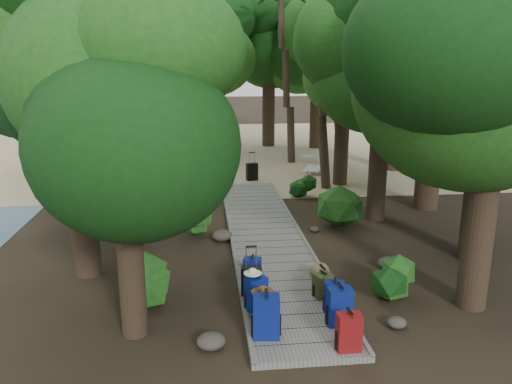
{
  "coord_description": "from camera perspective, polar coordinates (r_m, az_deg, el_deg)",
  "views": [
    {
      "loc": [
        -1.67,
        -11.83,
        4.7
      ],
      "look_at": [
        -0.15,
        2.28,
        1.0
      ],
      "focal_mm": 35.0,
      "sensor_mm": 36.0,
      "label": 1
    }
  ],
  "objects": [
    {
      "name": "shrub_right_a",
      "position": [
        10.67,
        15.56,
        -9.71
      ],
      "size": [
        0.89,
        0.89,
        0.8
      ],
      "primitive_type": null,
      "color": "#184B16",
      "rests_on": "ground"
    },
    {
      "name": "tree_left_c",
      "position": [
        15.61,
        -15.48,
        12.78
      ],
      "size": [
        4.99,
        4.99,
        8.68
      ],
      "primitive_type": null,
      "color": "black",
      "rests_on": "ground"
    },
    {
      "name": "shrub_left_b",
      "position": [
        13.99,
        -6.37,
        -3.15
      ],
      "size": [
        1.01,
        1.01,
        0.91
      ],
      "primitive_type": null,
      "color": "#184B16",
      "rests_on": "ground"
    },
    {
      "name": "shrub_left_a",
      "position": [
        10.24,
        -11.89,
        -9.94
      ],
      "size": [
        1.11,
        1.11,
        1.0
      ],
      "primitive_type": null,
      "color": "#184B16",
      "rests_on": "ground"
    },
    {
      "name": "tree_right_f",
      "position": [
        22.86,
        16.38,
        16.14
      ],
      "size": [
        6.2,
        6.2,
        11.07
      ],
      "primitive_type": null,
      "color": "black",
      "rests_on": "ground"
    },
    {
      "name": "lone_suitcase_on_sand",
      "position": [
        20.38,
        -0.47,
        2.34
      ],
      "size": [
        0.5,
        0.36,
        0.7
      ],
      "primitive_type": null,
      "rotation": [
        0.0,
        0.0,
        0.26
      ],
      "color": "black",
      "rests_on": "sand_beach"
    },
    {
      "name": "palm_right_b",
      "position": [
        23.28,
        10.0,
        14.36
      ],
      "size": [
        4.85,
        4.85,
        9.37
      ],
      "primitive_type": null,
      "color": "#113D13",
      "rests_on": "ground"
    },
    {
      "name": "tree_back_c",
      "position": [
        28.14,
        6.94,
        13.67
      ],
      "size": [
        4.76,
        4.76,
        8.57
      ],
      "primitive_type": null,
      "color": "black",
      "rests_on": "ground"
    },
    {
      "name": "rock_right_c",
      "position": [
        14.39,
        6.66,
        -4.23
      ],
      "size": [
        0.28,
        0.25,
        0.15
      ],
      "primitive_type": null,
      "color": "#4C473F",
      "rests_on": "ground"
    },
    {
      "name": "backpack_left_d",
      "position": [
        10.87,
        -0.44,
        -8.69
      ],
      "size": [
        0.43,
        0.36,
        0.56
      ],
      "primitive_type": null,
      "rotation": [
        0.0,
        0.0,
        -0.29
      ],
      "color": "navy",
      "rests_on": "boardwalk"
    },
    {
      "name": "sand_beach",
      "position": [
        28.28,
        -2.7,
        5.05
      ],
      "size": [
        40.0,
        22.0,
        0.02
      ],
      "primitive_type": "cube",
      "color": "tan",
      "rests_on": "ground"
    },
    {
      "name": "shrub_right_b",
      "position": [
        14.86,
        9.49,
        -1.43
      ],
      "size": [
        1.44,
        1.44,
        1.29
      ],
      "primitive_type": null,
      "color": "#184B16",
      "rests_on": "ground"
    },
    {
      "name": "rock_left_b",
      "position": [
        10.51,
        -12.4,
        -11.68
      ],
      "size": [
        0.38,
        0.34,
        0.21
      ],
      "primitive_type": null,
      "color": "#4C473F",
      "rests_on": "ground"
    },
    {
      "name": "hat_white",
      "position": [
        9.51,
        -0.38,
        -8.97
      ],
      "size": [
        0.34,
        0.34,
        0.11
      ],
      "primitive_type": null,
      "color": "silver",
      "rests_on": "backpack_left_c"
    },
    {
      "name": "backpack_right_d",
      "position": [
        10.27,
        7.63,
        -10.36
      ],
      "size": [
        0.42,
        0.36,
        0.53
      ],
      "primitive_type": null,
      "rotation": [
        0.0,
        0.0,
        0.35
      ],
      "color": "#333916",
      "rests_on": "boardwalk"
    },
    {
      "name": "sun_lounger",
      "position": [
        21.87,
        6.58,
        3.06
      ],
      "size": [
        1.47,
        2.18,
        0.67
      ],
      "primitive_type": null,
      "rotation": [
        0.0,
        0.0,
        -0.42
      ],
      "color": "silver",
      "rests_on": "sand_beach"
    },
    {
      "name": "tree_left_b",
      "position": [
        11.27,
        -20.37,
        11.69
      ],
      "size": [
        4.78,
        4.78,
        8.6
      ],
      "primitive_type": null,
      "color": "black",
      "rests_on": "ground"
    },
    {
      "name": "shrub_left_c",
      "position": [
        16.44,
        -9.85,
        -0.21
      ],
      "size": [
        1.24,
        1.24,
        1.11
      ],
      "primitive_type": null,
      "color": "#184B16",
      "rests_on": "ground"
    },
    {
      "name": "ground",
      "position": [
        12.84,
        1.75,
        -6.86
      ],
      "size": [
        120.0,
        120.0,
        0.0
      ],
      "primitive_type": "plane",
      "color": "#322619",
      "rests_on": "ground"
    },
    {
      "name": "backpack_right_b",
      "position": [
        9.26,
        9.52,
        -12.54
      ],
      "size": [
        0.44,
        0.32,
        0.77
      ],
      "primitive_type": null,
      "rotation": [
        0.0,
        0.0,
        0.05
      ],
      "color": "navy",
      "rests_on": "boardwalk"
    },
    {
      "name": "shrub_right_c",
      "position": [
        17.88,
        5.51,
        0.58
      ],
      "size": [
        0.86,
        0.86,
        0.77
      ],
      "primitive_type": null,
      "color": "#184B16",
      "rests_on": "ground"
    },
    {
      "name": "tree_right_d",
      "position": [
        16.93,
        20.33,
        16.66
      ],
      "size": [
        6.07,
        6.07,
        11.12
      ],
      "primitive_type": null,
      "color": "black",
      "rests_on": "ground"
    },
    {
      "name": "backpack_right_c",
      "position": [
        9.75,
        8.93,
        -11.51
      ],
      "size": [
        0.43,
        0.36,
        0.64
      ],
      "primitive_type": null,
      "rotation": [
        0.0,
        0.0,
        -0.28
      ],
      "color": "navy",
      "rests_on": "boardwalk"
    },
    {
      "name": "tree_right_c",
      "position": [
        15.17,
        14.31,
        11.47
      ],
      "size": [
        4.61,
        4.61,
        7.97
      ],
      "primitive_type": null,
      "color": "black",
      "rests_on": "ground"
    },
    {
      "name": "palm_left_a",
      "position": [
        18.83,
        -13.53,
        10.51
      ],
      "size": [
        4.38,
        4.38,
        6.97
      ],
      "primitive_type": null,
      "color": "#113D13",
      "rests_on": "ground"
    },
    {
      "name": "hat_brown",
      "position": [
        8.97,
        0.77,
        -11.0
      ],
      "size": [
        0.42,
        0.42,
        0.13
      ],
      "primitive_type": null,
      "color": "#51351E",
      "rests_on": "backpack_left_b"
    },
    {
      "name": "rock_left_a",
      "position": [
        8.82,
        -5.17,
        -16.61
      ],
      "size": [
        0.49,
        0.44,
        0.27
      ],
      "primitive_type": null,
      "color": "#4C473F",
      "rests_on": "ground"
    },
    {
      "name": "palm_right_c",
      "position": [
        24.08,
        4.78,
        12.77
      ],
      "size": [
        4.96,
        4.96,
        7.9
      ],
      "primitive_type": null,
      "color": "#113D13",
      "rests_on": "ground"
    },
    {
      "name": "backpack_left_b",
      "position": [
        9.18,
        0.99,
        -13.05
      ],
      "size": [
        0.4,
        0.34,
        0.64
      ],
      "primitive_type": null,
      "rotation": [
        0.0,
        0.0,
        -0.3
      ],
      "color": "black",
      "rests_on": "boardwalk"
    },
    {
      "name": "rock_right_d",
      "position": [
        17.06,
        9.08,
        -1.02
      ],
      "size": [
        0.58,
        0.52,
        0.32
      ],
      "primitive_type": null,
      "color": "#4C473F",
      "rests_on": "ground"
    },
    {
      "name": "backpack_left_c",
      "position": [
        9.67,
        -0.0,
        -11.29
      ],
      "size": [
        0.47,
        0.42,
        0.72
      ],
      "primitive_type": null,
      "rotation": [
        0.0,
        0.0,
        0.46
      ],
      "color": "navy",
      "rests_on": "boardwalk"
    },
    {
      "name": "tree_back_d",
      "position": [
        26.47,
        -14.33,
        12.9
      ],
      "size": [
        4.93,
        4.93,
        8.22
      ],
      "primitive_type": null,
      "color": "black",
      "rests_on": "ground"
    },
    {
      "name": "backpack_left_a",
      "position": [
        8.74,
        1.18,
        -13.8
      ],
      "size": [
        0.48,
        0.36,
        0.85
      ],
      "primitive_type": null,
      "rotation": [
        0.0,
        0.0,
        -0.1
      ],
      "color": "navy",
      "rests_on": "boardwalk"
    },
    {
      "name": "rock_left_d",
      "position": [
        15.7,
        -9.12,
        -2.73
      ],
      "size": [
        0.26,
        0.24,
        0.14
      ],
      "primitive_type": null,
      "color": "#4C473F",
      "rests_on": "ground"
    },
    {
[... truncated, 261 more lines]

